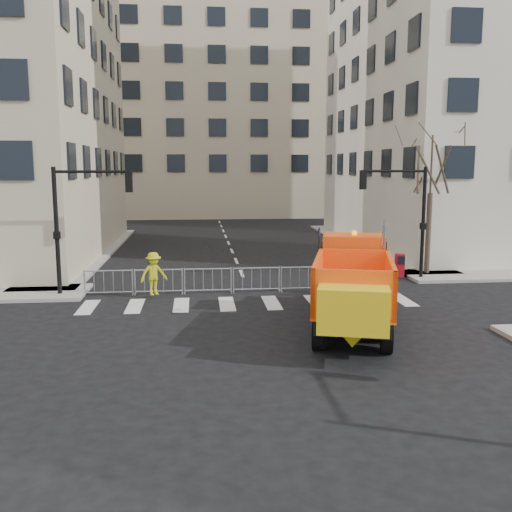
{
  "coord_description": "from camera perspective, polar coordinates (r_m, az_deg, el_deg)",
  "views": [
    {
      "loc": [
        -2.23,
        -16.6,
        5.36
      ],
      "look_at": [
        -0.24,
        2.5,
        2.38
      ],
      "focal_mm": 40.0,
      "sensor_mm": 36.0,
      "label": 1
    }
  ],
  "objects": [
    {
      "name": "street_tree",
      "position": [
        29.45,
        16.99,
        5.31
      ],
      "size": [
        3.0,
        3.0,
        7.5
      ],
      "primitive_type": null,
      "color": "#382B21",
      "rests_on": "ground"
    },
    {
      "name": "worker",
      "position": [
        23.86,
        -10.2,
        -1.75
      ],
      "size": [
        1.32,
        1.09,
        1.78
      ],
      "primitive_type": "imported",
      "rotation": [
        0.0,
        0.0,
        0.44
      ],
      "color": "gold",
      "rests_on": "sidewalk_back"
    },
    {
      "name": "cop_c",
      "position": [
        23.39,
        12.15,
        -2.4
      ],
      "size": [
        0.87,
        1.12,
        1.77
      ],
      "primitive_type": "imported",
      "rotation": [
        0.0,
        0.0,
        4.23
      ],
      "color": "black",
      "rests_on": "ground"
    },
    {
      "name": "traffic_light_right",
      "position": [
        28.34,
        16.37,
        3.09
      ],
      "size": [
        0.18,
        0.18,
        5.4
      ],
      "primitive_type": "cylinder",
      "color": "black",
      "rests_on": "ground"
    },
    {
      "name": "crowd_barriers",
      "position": [
        24.71,
        -2.39,
        -2.4
      ],
      "size": [
        12.6,
        0.6,
        1.1
      ],
      "primitive_type": null,
      "color": "#9EA0A5",
      "rests_on": "ground"
    },
    {
      "name": "plow_truck",
      "position": [
        19.05,
        9.7,
        -2.71
      ],
      "size": [
        4.84,
        9.56,
        3.59
      ],
      "rotation": [
        0.0,
        0.0,
        1.3
      ],
      "color": "black",
      "rests_on": "ground"
    },
    {
      "name": "newspaper_box",
      "position": [
        28.38,
        14.16,
        -0.89
      ],
      "size": [
        0.53,
        0.5,
        1.1
      ],
      "primitive_type": "cube",
      "rotation": [
        0.0,
        0.0,
        -0.24
      ],
      "color": "#A90D1A",
      "rests_on": "sidewalk_back"
    },
    {
      "name": "cop_a",
      "position": [
        24.03,
        11.34,
        -1.89
      ],
      "size": [
        0.82,
        0.68,
        1.93
      ],
      "primitive_type": "imported",
      "rotation": [
        0.0,
        0.0,
        3.51
      ],
      "color": "black",
      "rests_on": "ground"
    },
    {
      "name": "sidewalk_back",
      "position": [
        25.74,
        -0.84,
        -3.02
      ],
      "size": [
        64.0,
        5.0,
        0.15
      ],
      "primitive_type": "cube",
      "color": "gray",
      "rests_on": "ground"
    },
    {
      "name": "cop_b",
      "position": [
        24.66,
        7.17,
        -1.88
      ],
      "size": [
        0.83,
        0.67,
        1.61
      ],
      "primitive_type": "imported",
      "rotation": [
        0.0,
        0.0,
        3.22
      ],
      "color": "black",
      "rests_on": "ground"
    },
    {
      "name": "traffic_light_left",
      "position": [
        24.92,
        -19.3,
        2.2
      ],
      "size": [
        0.18,
        0.18,
        5.4
      ],
      "primitive_type": "cylinder",
      "color": "black",
      "rests_on": "ground"
    },
    {
      "name": "building_far",
      "position": [
        68.95,
        -4.18,
        14.34
      ],
      "size": [
        30.0,
        18.0,
        24.0
      ],
      "primitive_type": "cube",
      "color": "#B6A68B",
      "rests_on": "ground"
    },
    {
      "name": "ground",
      "position": [
        17.58,
        1.65,
        -8.93
      ],
      "size": [
        120.0,
        120.0,
        0.0
      ],
      "primitive_type": "plane",
      "color": "black",
      "rests_on": "ground"
    }
  ]
}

